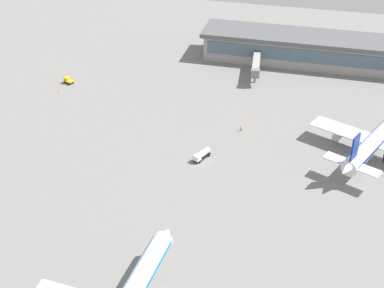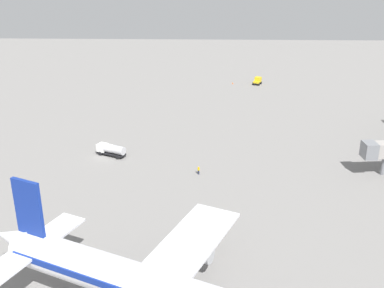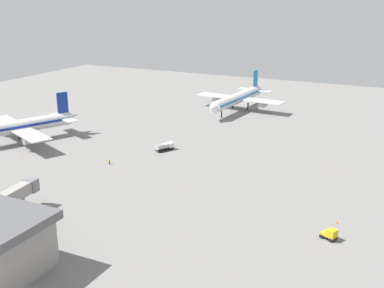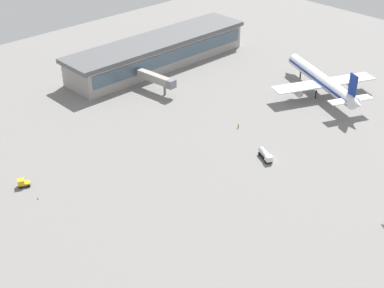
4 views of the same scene
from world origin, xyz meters
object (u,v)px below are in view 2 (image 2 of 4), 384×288
baggage_tug (258,81)px  safety_cone_near_gate (233,83)px  fuel_truck (111,150)px  ground_crew_worker (199,170)px

baggage_tug → safety_cone_near_gate: bearing=112.7°
fuel_truck → safety_cone_near_gate: fuel_truck is taller
baggage_tug → ground_crew_worker: (-67.74, 17.90, -0.31)m
baggage_tug → fuel_truck: fuel_truck is taller
baggage_tug → ground_crew_worker: 70.07m
baggage_tug → safety_cone_near_gate: (0.06, 8.03, -0.86)m
baggage_tug → safety_cone_near_gate: size_ratio=6.15×
ground_crew_worker → fuel_truck: bearing=124.4°
ground_crew_worker → safety_cone_near_gate: ground_crew_worker is taller
safety_cone_near_gate → fuel_truck: bearing=154.5°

